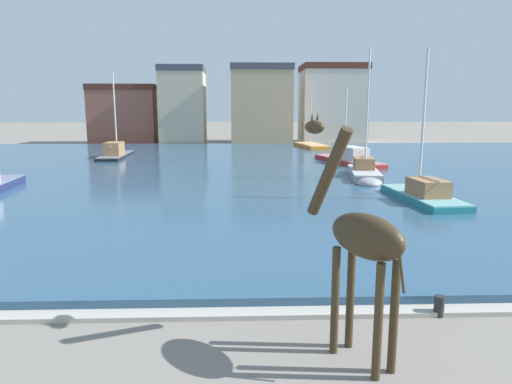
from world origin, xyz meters
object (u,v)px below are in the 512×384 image
(sailboat_orange, at_px, (309,146))
(sailboat_black, at_px, (117,154))
(sailboat_red, at_px, (345,160))
(mooring_bollard, at_px, (439,306))
(sailboat_grey, at_px, (365,175))
(sailboat_teal, at_px, (419,196))
(giraffe_statue, at_px, (361,239))

(sailboat_orange, relative_size, sailboat_black, 0.91)
(sailboat_red, bearing_deg, mooring_bollard, -98.28)
(sailboat_grey, xyz_separation_m, mooring_bollard, (-3.36, -19.04, -0.32))
(sailboat_red, xyz_separation_m, sailboat_orange, (-0.69, 15.35, -0.17))
(sailboat_teal, bearing_deg, giraffe_statue, -115.45)
(sailboat_teal, distance_m, mooring_bollard, 13.00)
(sailboat_grey, bearing_deg, mooring_bollard, -100.00)
(sailboat_teal, height_order, sailboat_orange, sailboat_teal)
(sailboat_orange, bearing_deg, sailboat_grey, -89.97)
(sailboat_black, bearing_deg, sailboat_grey, -35.41)
(giraffe_statue, relative_size, sailboat_red, 0.48)
(mooring_bollard, bearing_deg, sailboat_red, 81.72)
(sailboat_teal, xyz_separation_m, sailboat_orange, (-0.92, 30.76, -0.13))
(sailboat_red, distance_m, sailboat_grey, 8.68)
(giraffe_statue, xyz_separation_m, mooring_bollard, (2.42, 1.77, -2.19))
(sailboat_teal, xyz_separation_m, sailboat_black, (-20.43, 20.63, 0.06))
(sailboat_grey, height_order, sailboat_orange, sailboat_grey)
(sailboat_black, height_order, mooring_bollard, sailboat_black)
(giraffe_statue, distance_m, sailboat_grey, 21.68)
(sailboat_red, distance_m, sailboat_orange, 15.36)
(sailboat_grey, distance_m, mooring_bollard, 19.34)
(sailboat_teal, relative_size, sailboat_orange, 0.96)
(sailboat_red, relative_size, sailboat_orange, 1.24)
(sailboat_red, bearing_deg, sailboat_orange, 92.57)
(giraffe_statue, relative_size, sailboat_teal, 0.62)
(sailboat_orange, distance_m, mooring_bollard, 43.17)
(giraffe_statue, xyz_separation_m, sailboat_grey, (5.78, 20.81, -1.87))
(sailboat_grey, relative_size, mooring_bollard, 16.99)
(giraffe_statue, xyz_separation_m, sailboat_orange, (5.76, 44.81, -2.06))
(sailboat_grey, xyz_separation_m, sailboat_orange, (-0.01, 24.00, -0.19))
(sailboat_black, xyz_separation_m, mooring_bollard, (16.16, -32.91, -0.31))
(sailboat_red, distance_m, sailboat_teal, 15.41)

